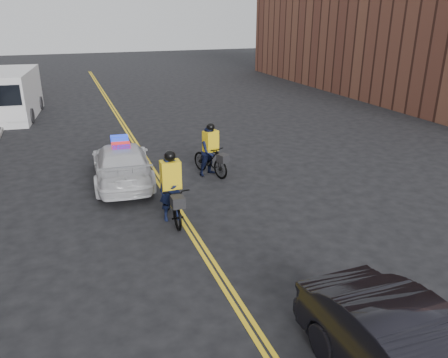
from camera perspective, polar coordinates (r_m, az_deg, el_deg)
The scene contains 8 objects.
ground at distance 10.87m, azimuth -2.07°, elevation -10.33°, with size 120.00×120.00×0.00m, color black.
center_line_left at distance 17.97m, azimuth -10.37°, elevation 2.35°, with size 0.10×60.00×0.01m, color yellow.
center_line_right at distance 18.00m, azimuth -9.87°, elevation 2.41°, with size 0.10×60.00×0.01m, color yellow.
building_across at distance 36.58m, azimuth 23.92°, elevation 19.12°, with size 12.00×30.00×11.00m, color brown.
police_cruiser at distance 15.69m, azimuth -13.19°, elevation 2.06°, with size 2.31×4.94×1.55m.
cargo_van at distance 27.57m, azimuth -25.95°, elevation 9.80°, with size 2.89×6.41×2.60m.
cyclist_near at distance 12.54m, azimuth -6.85°, elevation -2.26°, with size 0.76×2.14×2.09m.
cyclist_far at distance 15.94m, azimuth -1.72°, elevation 3.18°, with size 1.18×2.00×1.95m.
Camera 1 is at (-2.85, -8.84, 5.66)m, focal length 35.00 mm.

